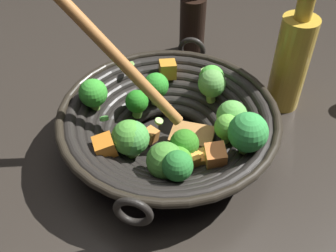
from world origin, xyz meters
name	(u,v)px	position (x,y,z in m)	size (l,w,h in m)	color
ground_plane	(168,147)	(0.00, 0.00, 0.00)	(4.00, 4.00, 0.00)	#28231E
wok	(169,124)	(0.00, 0.00, 0.06)	(0.36, 0.36, 0.28)	black
soy_sauce_bottle	(192,23)	(-0.26, 0.15, 0.07)	(0.05, 0.05, 0.17)	black
cooking_oil_bottle	(291,61)	(-0.04, 0.24, 0.10)	(0.06, 0.06, 0.24)	gold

